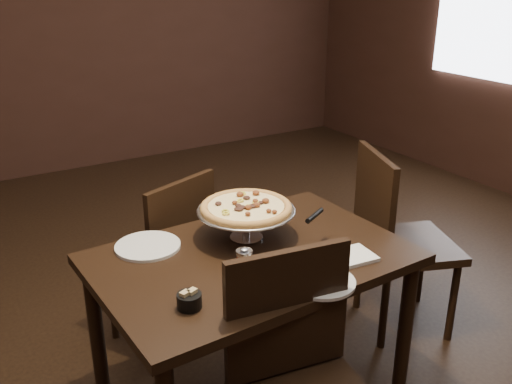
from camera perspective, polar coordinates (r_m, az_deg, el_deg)
room at (r=2.10m, az=2.58°, el=11.64°), size 6.04×7.04×2.84m
dining_table at (r=2.25m, az=-0.43°, el=-8.44°), size 1.21×0.84×0.74m
pizza_stand at (r=2.27m, az=-1.00°, el=-1.60°), size 0.40×0.40×0.16m
parmesan_shaker at (r=1.96m, az=-0.80°, el=-8.19°), size 0.06×0.06×0.11m
pepper_flake_shaker at (r=2.05m, az=-1.17°, el=-6.95°), size 0.06×0.06×0.10m
packet_caddy at (r=1.88m, az=-6.69°, el=-10.70°), size 0.08×0.08×0.06m
napkin_stack at (r=2.21m, az=9.82°, el=-6.29°), size 0.15×0.15×0.01m
plate_left at (r=2.29m, az=-10.77°, el=-5.34°), size 0.26×0.26×0.01m
plate_near at (r=2.02m, az=6.53°, el=-8.90°), size 0.24×0.24×0.01m
serving_spatula at (r=2.22m, az=5.88°, el=-2.40°), size 0.17×0.17×0.02m
chair_far at (r=2.78m, az=-8.92°, el=-6.18°), size 0.53×0.53×0.88m
chair_near at (r=1.95m, az=4.70°, el=-18.55°), size 0.50×0.50×0.94m
chair_side at (r=2.93m, az=13.75°, el=-4.21°), size 0.57×0.57×0.95m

